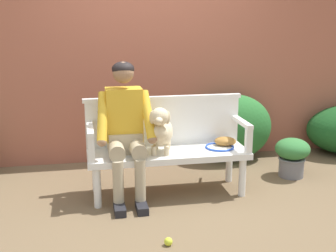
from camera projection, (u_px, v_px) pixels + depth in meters
name	position (u px, v px, depth m)	size (l,w,h in m)	color
ground_plane	(168.00, 193.00, 4.44)	(40.00, 40.00, 0.00)	brown
brick_garden_fence	(148.00, 63.00, 5.37)	(8.00, 0.30, 2.32)	#9E5642
hedge_bush_far_right	(233.00, 127.00, 5.39)	(0.96, 0.60, 0.81)	#286B2D
garden_bench	(168.00, 157.00, 4.35)	(1.56, 0.52, 0.44)	white
bench_backrest	(164.00, 120.00, 4.49)	(1.60, 0.06, 0.50)	white
bench_armrest_left_end	(90.00, 137.00, 4.06)	(0.06, 0.52, 0.28)	white
bench_armrest_right_end	(244.00, 129.00, 4.34)	(0.06, 0.52, 0.28)	white
person_seated	(125.00, 126.00, 4.18)	(0.56, 0.66, 1.31)	black
dog_on_bench	(161.00, 130.00, 4.20)	(0.30, 0.47, 0.47)	beige
tennis_racket	(220.00, 146.00, 4.46)	(0.37, 0.58, 0.03)	blue
baseball_glove	(225.00, 141.00, 4.50)	(0.22, 0.17, 0.09)	#9E6B2D
tennis_ball	(168.00, 242.00, 3.43)	(0.07, 0.07, 0.07)	#CCDB33
potted_plant	(292.00, 155.00, 4.85)	(0.38, 0.38, 0.43)	slate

